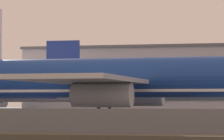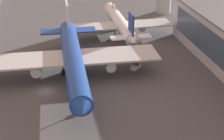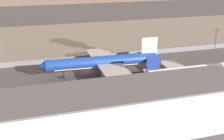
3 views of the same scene
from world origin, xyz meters
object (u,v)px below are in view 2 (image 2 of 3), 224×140
at_px(passenger_jet_white, 120,23).
at_px(baggage_tug, 136,67).
at_px(cargo_jet_blue, 73,59).
at_px(ops_van, 110,26).

xyz_separation_m(passenger_jet_white, baggage_tug, (27.09, -1.66, -4.16)).
relative_size(cargo_jet_blue, ops_van, 9.80).
distance_m(cargo_jet_blue, ops_van, 41.86).
bearing_deg(passenger_jet_white, cargo_jet_blue, -34.00).
distance_m(baggage_tug, ops_van, 35.38).
relative_size(baggage_tug, ops_van, 0.61).
xyz_separation_m(baggage_tug, ops_van, (-35.38, -0.15, 0.47)).
distance_m(passenger_jet_white, ops_van, 9.26).
height_order(baggage_tug, ops_van, ops_van).
bearing_deg(passenger_jet_white, baggage_tug, -3.51).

